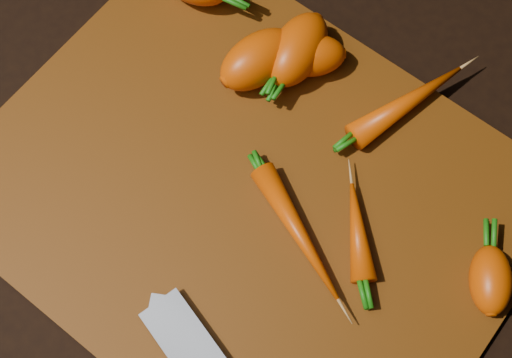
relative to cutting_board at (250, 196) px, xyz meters
The scene contains 9 objects.
ground 0.01m from the cutting_board, ahead, with size 2.00×2.00×0.01m, color black.
cutting_board is the anchor object (origin of this frame).
carrot_1 0.15m from the cutting_board, 109.42° to the left, with size 0.09×0.05×0.05m, color #D74500.
carrot_2 0.13m from the cutting_board, 124.18° to the left, with size 0.08×0.05×0.05m, color #D74500.
carrot_3 0.15m from the cutting_board, 103.57° to the left, with size 0.07×0.04×0.04m, color #D74500.
carrot_4 0.23m from the cutting_board, 15.34° to the left, with size 0.06×0.04×0.04m, color #D74500.
carrot_5 0.18m from the cutting_board, 67.96° to the left, with size 0.13×0.03×0.03m, color #D74500.
carrot_6 0.06m from the cutting_board, ahead, with size 0.14×0.02×0.02m, color #D74500.
carrot_7 0.11m from the cutting_board, 15.36° to the left, with size 0.09×0.02×0.02m, color #D74500.
Camera 1 is at (0.14, -0.18, 0.64)m, focal length 50.00 mm.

